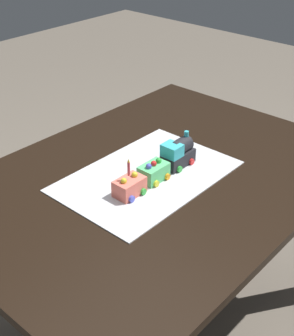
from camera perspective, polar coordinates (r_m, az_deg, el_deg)
ground_plane at (r=2.15m, az=0.82°, el=-17.82°), size 8.00×8.00×0.00m
dining_table at (r=1.72m, az=0.97°, el=-3.84°), size 1.40×1.00×0.74m
cake_board at (r=1.65m, az=0.00°, el=-0.95°), size 0.60×0.40×0.00m
cake_locomotive at (r=1.69m, az=3.65°, el=1.75°), size 0.14×0.08×0.12m
cake_car_gondola_mint_green at (r=1.62m, az=0.79°, el=-0.47°), size 0.10×0.08×0.07m
cake_car_tanker_coral at (r=1.54m, az=-2.09°, el=-2.20°), size 0.10×0.08×0.07m
birthday_candle at (r=1.50m, az=-2.17°, el=0.07°), size 0.01×0.01×0.06m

